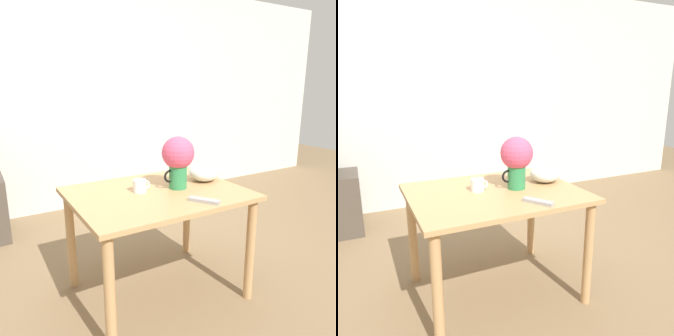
% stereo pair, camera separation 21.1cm
% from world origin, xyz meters
% --- Properties ---
extents(ground_plane, '(12.00, 12.00, 0.00)m').
position_xyz_m(ground_plane, '(0.00, 0.00, 0.00)').
color(ground_plane, '#7F6647').
extents(wall_back, '(8.00, 0.05, 2.60)m').
position_xyz_m(wall_back, '(0.00, 1.92, 1.30)').
color(wall_back, silver).
rests_on(wall_back, ground_plane).
extents(table, '(1.11, 0.87, 0.74)m').
position_xyz_m(table, '(0.01, -0.06, 0.63)').
color(table, tan).
rests_on(table, ground_plane).
extents(flower_vase, '(0.22, 0.22, 0.35)m').
position_xyz_m(flower_vase, '(0.17, -0.07, 0.95)').
color(flower_vase, '#2D844C').
rests_on(flower_vase, table).
extents(coffee_mug, '(0.12, 0.09, 0.08)m').
position_xyz_m(coffee_mug, '(-0.09, -0.01, 0.79)').
color(coffee_mug, white).
rests_on(coffee_mug, table).
extents(white_bowl, '(0.22, 0.22, 0.12)m').
position_xyz_m(white_bowl, '(0.43, -0.02, 0.81)').
color(white_bowl, silver).
rests_on(white_bowl, table).
extents(remote_control, '(0.15, 0.19, 0.02)m').
position_xyz_m(remote_control, '(0.16, -0.38, 0.75)').
color(remote_control, '#999999').
rests_on(remote_control, table).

